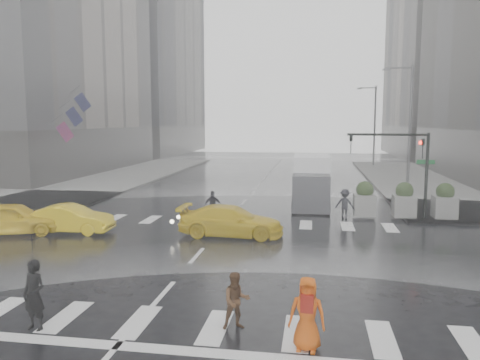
% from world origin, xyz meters
% --- Properties ---
extents(ground, '(120.00, 120.00, 0.00)m').
position_xyz_m(ground, '(0.00, 0.00, 0.00)').
color(ground, black).
rests_on(ground, ground).
extents(sidewalk_nw, '(35.00, 35.00, 0.15)m').
position_xyz_m(sidewalk_nw, '(-19.50, 17.50, 0.07)').
color(sidewalk_nw, slate).
rests_on(sidewalk_nw, ground).
extents(building_nw_far, '(26.05, 26.05, 44.00)m').
position_xyz_m(building_nw_far, '(-29.00, 56.00, 20.19)').
color(building_nw_far, '#615E59').
rests_on(building_nw_far, ground).
extents(road_markings, '(18.00, 48.00, 0.01)m').
position_xyz_m(road_markings, '(0.00, 0.00, 0.01)').
color(road_markings, silver).
rests_on(road_markings, ground).
extents(traffic_signal_pole, '(4.45, 0.42, 4.50)m').
position_xyz_m(traffic_signal_pole, '(9.01, 8.01, 3.22)').
color(traffic_signal_pole, black).
rests_on(traffic_signal_pole, ground).
extents(street_lamp_near, '(2.15, 0.22, 9.00)m').
position_xyz_m(street_lamp_near, '(10.87, 18.00, 4.95)').
color(street_lamp_near, '#59595B').
rests_on(street_lamp_near, ground).
extents(street_lamp_far, '(2.15, 0.22, 9.00)m').
position_xyz_m(street_lamp_far, '(10.87, 38.00, 4.95)').
color(street_lamp_far, '#59595B').
rests_on(street_lamp_far, ground).
extents(planter_west, '(1.10, 1.10, 1.80)m').
position_xyz_m(planter_west, '(7.00, 8.20, 0.98)').
color(planter_west, slate).
rests_on(planter_west, ground).
extents(planter_mid, '(1.10, 1.10, 1.80)m').
position_xyz_m(planter_mid, '(9.00, 8.20, 0.98)').
color(planter_mid, slate).
rests_on(planter_mid, ground).
extents(planter_east, '(1.10, 1.10, 1.80)m').
position_xyz_m(planter_east, '(11.00, 8.20, 0.98)').
color(planter_east, slate).
rests_on(planter_east, ground).
extents(flag_cluster, '(2.87, 3.06, 4.69)m').
position_xyz_m(flag_cluster, '(-15.08, 18.50, 5.64)').
color(flag_cluster, '#59595B').
rests_on(flag_cluster, ground).
extents(pedestrian_black, '(1.15, 1.16, 2.43)m').
position_xyz_m(pedestrian_black, '(-2.33, -6.80, 1.59)').
color(pedestrian_black, black).
rests_on(pedestrian_black, ground).
extents(pedestrian_brown, '(0.84, 0.75, 1.42)m').
position_xyz_m(pedestrian_brown, '(2.52, -5.98, 0.71)').
color(pedestrian_brown, '#492E1A').
rests_on(pedestrian_brown, ground).
extents(pedestrian_orange, '(0.87, 0.62, 1.68)m').
position_xyz_m(pedestrian_orange, '(4.25, -6.80, 0.85)').
color(pedestrian_orange, '#C64C0D').
rests_on(pedestrian_orange, ground).
extents(pedestrian_far_a, '(0.96, 0.66, 1.52)m').
position_xyz_m(pedestrian_far_a, '(-0.77, 6.38, 0.76)').
color(pedestrian_far_a, black).
rests_on(pedestrian_far_a, ground).
extents(pedestrian_far_b, '(1.13, 0.82, 1.57)m').
position_xyz_m(pedestrian_far_b, '(5.96, 7.75, 0.79)').
color(pedestrian_far_b, black).
rests_on(pedestrian_far_b, ground).
extents(taxi_front, '(4.58, 3.04, 1.45)m').
position_xyz_m(taxi_front, '(-9.05, 2.00, 0.72)').
color(taxi_front, yellow).
rests_on(taxi_front, ground).
extents(taxi_mid, '(3.92, 1.52, 1.27)m').
position_xyz_m(taxi_mid, '(-6.64, 2.69, 0.64)').
color(taxi_mid, yellow).
rests_on(taxi_mid, ground).
extents(taxi_rear, '(4.15, 1.98, 1.35)m').
position_xyz_m(taxi_rear, '(0.74, 3.25, 0.67)').
color(taxi_rear, yellow).
rests_on(taxi_rear, ground).
extents(box_truck, '(2.13, 5.69, 3.02)m').
position_xyz_m(box_truck, '(4.21, 11.14, 1.61)').
color(box_truck, white).
rests_on(box_truck, ground).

